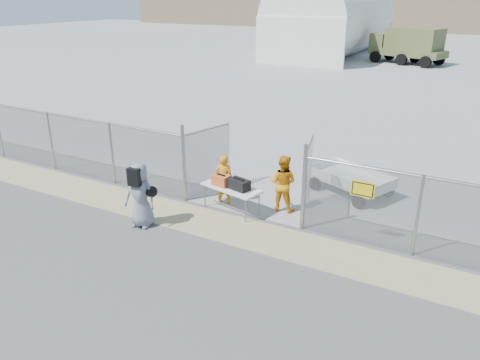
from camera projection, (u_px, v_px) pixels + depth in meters
The scene contains 13 objects.
ground at pixel (204, 242), 12.54m from camera, with size 160.00×160.00×0.00m, color #4E4E4E.
tarmac_inside at pixel (433, 59), 46.66m from camera, with size 160.00×80.00×0.01m, color #969696.
dirt_strip at pixel (223, 227), 13.35m from camera, with size 44.00×1.60×0.01m, color tan.
chain_link_fence at pixel (240, 180), 13.75m from camera, with size 40.00×0.20×2.20m, color gray, non-canonical shape.
quonset_hangar at pixel (333, 15), 48.01m from camera, with size 9.00×18.00×8.00m, color white, non-canonical shape.
folding_table at pixel (231, 199), 14.21m from camera, with size 1.86×0.78×0.79m, color white, non-canonical shape.
orange_bag at pixel (221, 180), 14.12m from camera, with size 0.52×0.34×0.32m, color orange.
black_duffel at pixel (239, 184), 13.84m from camera, with size 0.64×0.37×0.31m, color black.
security_worker_left at pixel (224, 179), 14.59m from camera, with size 0.59×0.39×1.61m, color orange.
security_worker_right at pixel (283, 183), 14.10m from camera, with size 0.86×0.67×1.77m, color orange.
visitor at pixel (140, 195), 13.11m from camera, with size 0.92×0.60×1.89m, color slate.
utility_trailer at pixel (351, 182), 15.46m from camera, with size 3.37×1.74×0.82m, color white, non-canonical shape.
military_truck at pixel (408, 46), 43.04m from camera, with size 6.77×2.50×3.23m, color brown, non-canonical shape.
Camera 1 is at (6.15, -9.17, 6.24)m, focal length 35.00 mm.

